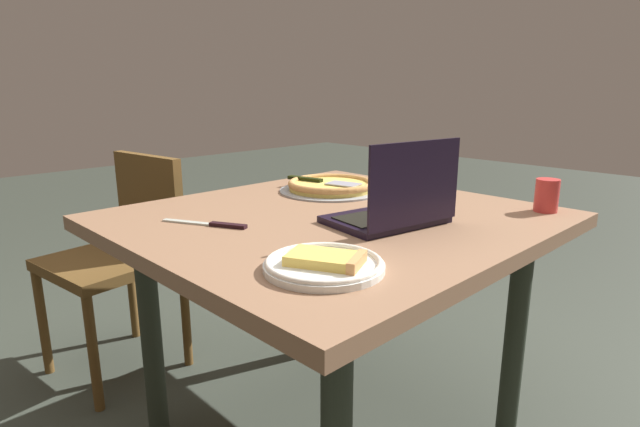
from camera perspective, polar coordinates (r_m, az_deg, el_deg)
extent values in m
cube|color=#886247|center=(1.45, 1.49, -0.86)|extent=(1.12, 1.05, 0.04)
cylinder|color=#293126|center=(1.69, 21.06, -12.86)|extent=(0.06, 0.06, 0.69)
cylinder|color=#293126|center=(1.67, -18.43, -12.87)|extent=(0.06, 0.06, 0.69)
cylinder|color=#293126|center=(2.09, 1.21, -6.52)|extent=(0.06, 0.06, 0.69)
cube|color=black|center=(1.37, 7.26, -0.63)|extent=(0.33, 0.25, 0.02)
cube|color=black|center=(1.37, 7.27, -0.21)|extent=(0.28, 0.17, 0.00)
cube|color=black|center=(1.27, 10.67, 3.30)|extent=(0.30, 0.06, 0.21)
cube|color=silver|center=(1.27, 10.60, 3.32)|extent=(0.27, 0.05, 0.18)
cylinder|color=white|center=(1.02, 0.44, -6.00)|extent=(0.24, 0.24, 0.01)
torus|color=white|center=(1.01, 0.44, -5.47)|extent=(0.24, 0.24, 0.01)
cube|color=#DFB950|center=(1.01, 0.45, -5.09)|extent=(0.14, 0.17, 0.02)
cube|color=tan|center=(0.99, 4.17, -5.52)|extent=(0.09, 0.06, 0.03)
cylinder|color=#94989D|center=(1.76, 1.24, 2.61)|extent=(0.36, 0.36, 0.01)
cylinder|color=#DBBD53|center=(1.76, 1.25, 3.04)|extent=(0.29, 0.29, 0.02)
torus|color=tan|center=(1.76, 1.25, 3.38)|extent=(0.30, 0.30, 0.02)
cube|color=#A6A6B6|center=(1.73, 2.64, 3.34)|extent=(0.09, 0.12, 0.00)
cube|color=black|center=(1.81, -1.69, 3.91)|extent=(0.06, 0.14, 0.01)
cube|color=beige|center=(1.39, -13.98, -1.03)|extent=(0.10, 0.18, 0.00)
cube|color=black|center=(1.34, -10.29, -1.32)|extent=(0.06, 0.10, 0.01)
cylinder|color=red|center=(1.61, 24.12, 1.87)|extent=(0.07, 0.07, 0.10)
cylinder|color=#4D2020|center=(1.61, 24.21, 2.80)|extent=(0.06, 0.06, 0.01)
cube|color=brown|center=(2.06, -22.61, -5.05)|extent=(0.46, 0.46, 0.04)
cube|color=brown|center=(2.10, -18.65, 1.37)|extent=(0.08, 0.40, 0.36)
cylinder|color=brown|center=(2.23, -28.70, -10.66)|extent=(0.03, 0.03, 0.42)
cylinder|color=brown|center=(1.92, -24.11, -14.20)|extent=(0.03, 0.03, 0.42)
cylinder|color=brown|center=(2.38, -20.36, -8.23)|extent=(0.03, 0.03, 0.42)
cylinder|color=brown|center=(2.09, -14.86, -10.99)|extent=(0.03, 0.03, 0.42)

